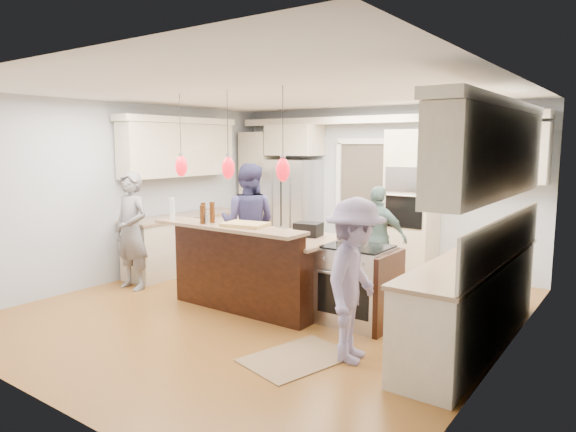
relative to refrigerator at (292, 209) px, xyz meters
The scene contains 23 objects.
ground_plane 3.19m from the refrigerator, 59.58° to the right, with size 6.00×6.00×0.00m, color #A86C2E.
room_shell 3.20m from the refrigerator, 59.58° to the right, with size 5.54×6.04×2.72m.
refrigerator is the anchor object (origin of this frame).
oven_column 2.31m from the refrigerator, ahead, with size 0.72×0.69×2.30m.
back_upper_cabinets 1.12m from the refrigerator, ahead, with size 5.30×0.61×2.54m.
right_counter_run 4.63m from the refrigerator, 30.36° to the right, with size 0.64×3.10×2.51m.
left_cabinets 2.05m from the refrigerator, 115.94° to the right, with size 0.64×2.30×2.51m.
kitchen_island 2.91m from the refrigerator, 63.08° to the right, with size 2.10×1.46×1.12m.
island_range 3.71m from the refrigerator, 42.59° to the right, with size 0.82×0.71×0.92m.
pendant_lights 3.53m from the refrigerator, 67.57° to the right, with size 1.75×0.15×1.03m.
person_bar_end 3.16m from the refrigerator, 101.69° to the right, with size 0.62×0.40×1.69m, color slate.
person_far_left 1.85m from the refrigerator, 75.89° to the right, with size 0.87×0.68×1.80m, color navy.
person_far_right 2.47m from the refrigerator, 24.94° to the right, with size 0.87×0.36×1.49m, color #4A6865.
person_range_side 4.66m from the refrigerator, 47.43° to the right, with size 1.02×0.59×1.58m, color #887BA6.
floor_rug 4.69m from the refrigerator, 54.13° to the right, with size 0.70×1.03×0.01m, color #947151.
water_bottle 3.28m from the refrigerator, 82.94° to the right, with size 0.07×0.07×0.28m, color silver.
beer_bottle_a 3.31m from the refrigerator, 74.33° to the right, with size 0.06×0.06×0.24m, color #47240C.
beer_bottle_b 3.44m from the refrigerator, 73.29° to the right, with size 0.06×0.06×0.23m, color #47240C.
beer_bottle_c 3.32m from the refrigerator, 72.06° to the right, with size 0.06×0.06×0.26m, color #47240C.
drink_can 3.42m from the refrigerator, 72.26° to the right, with size 0.06×0.06×0.12m, color #B7B7BC.
cutting_board 3.46m from the refrigerator, 63.95° to the right, with size 0.51×0.36×0.04m, color #DAB264.
pot_large 3.35m from the refrigerator, 43.31° to the right, with size 0.27×0.27×0.16m, color #B7B7BC.
pot_small 3.64m from the refrigerator, 42.31° to the right, with size 0.18×0.18×0.09m, color #B7B7BC.
Camera 1 is at (3.86, -5.02, 2.08)m, focal length 32.00 mm.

